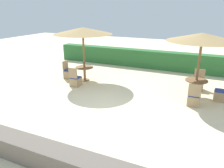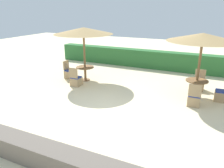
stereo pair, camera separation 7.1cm
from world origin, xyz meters
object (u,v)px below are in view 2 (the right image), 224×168
(parasol_back_right, at_px, (203,37))
(parasol_back_left, at_px, (83,31))
(patio_chair_back_right_east, at_px, (221,95))
(round_table_back_right, at_px, (196,85))
(patio_chair_back_left_south, at_px, (76,81))
(patio_chair_back_right_north, at_px, (199,84))
(patio_chair_back_right_south, at_px, (194,99))
(round_table_back_left, at_px, (85,70))
(patio_chair_back_left_west, at_px, (70,73))

(parasol_back_right, xyz_separation_m, parasol_back_left, (-5.44, -0.02, 0.02))
(parasol_back_right, bearing_deg, parasol_back_left, -179.81)
(patio_chair_back_right_east, bearing_deg, round_table_back_right, 89.19)
(patio_chair_back_right_east, relative_size, parasol_back_left, 0.32)
(round_table_back_right, distance_m, patio_chair_back_right_east, 1.02)
(parasol_back_right, height_order, patio_chair_back_left_south, parasol_back_right)
(patio_chair_back_right_north, distance_m, parasol_back_left, 6.02)
(parasol_back_right, distance_m, patio_chair_back_right_south, 2.44)
(patio_chair_back_right_east, height_order, parasol_back_left, parasol_back_left)
(patio_chair_back_right_north, distance_m, round_table_back_left, 5.58)
(patio_chair_back_right_east, bearing_deg, parasol_back_right, 89.19)
(parasol_back_right, bearing_deg, patio_chair_back_left_west, -179.57)
(patio_chair_back_right_north, relative_size, parasol_back_left, 0.32)
(parasol_back_right, xyz_separation_m, patio_chair_back_left_west, (-6.41, -0.05, -2.24))
(patio_chair_back_right_east, relative_size, patio_chair_back_left_west, 1.00)
(round_table_back_right, height_order, patio_chair_back_right_north, patio_chair_back_right_north)
(patio_chair_back_left_west, bearing_deg, patio_chair_back_right_north, 98.76)
(parasol_back_right, xyz_separation_m, round_table_back_right, (-0.00, 0.00, -1.95))
(patio_chair_back_right_north, bearing_deg, round_table_back_right, 86.72)
(round_table_back_right, relative_size, patio_chair_back_left_south, 0.98)
(patio_chair_back_right_south, relative_size, patio_chair_back_left_south, 1.00)
(round_table_back_right, xyz_separation_m, parasol_back_left, (-5.44, -0.02, 1.98))
(parasol_back_right, distance_m, parasol_back_left, 5.44)
(patio_chair_back_left_south, relative_size, patio_chair_back_left_west, 1.00)
(patio_chair_back_left_west, bearing_deg, parasol_back_right, 90.43)
(patio_chair_back_right_south, relative_size, patio_chair_back_left_west, 1.00)
(parasol_back_left, distance_m, patio_chair_back_left_south, 2.45)
(parasol_back_left, xyz_separation_m, round_table_back_left, (0.00, 0.00, -2.00))
(patio_chair_back_right_east, height_order, patio_chair_back_left_west, same)
(patio_chair_back_right_east, bearing_deg, parasol_back_left, 90.04)
(parasol_back_right, relative_size, round_table_back_left, 3.08)
(patio_chair_back_right_south, bearing_deg, round_table_back_left, 170.25)
(round_table_back_right, height_order, patio_chair_back_left_west, patio_chair_back_left_west)
(patio_chair_back_right_east, xyz_separation_m, round_table_back_left, (-6.42, -0.00, 0.27))
(patio_chair_back_right_north, bearing_deg, patio_chair_back_right_south, 89.19)
(patio_chair_back_right_south, height_order, patio_chair_back_left_south, same)
(parasol_back_right, relative_size, patio_chair_back_right_north, 3.01)
(patio_chair_back_right_east, bearing_deg, patio_chair_back_left_west, 90.27)
(round_table_back_left, bearing_deg, patio_chair_back_left_south, -86.91)
(round_table_back_right, relative_size, patio_chair_back_right_east, 0.98)
(patio_chair_back_right_south, distance_m, parasol_back_left, 5.99)
(round_table_back_right, distance_m, patio_chair_back_right_north, 0.99)
(parasol_back_left, bearing_deg, round_table_back_right, 0.19)
(parasol_back_right, bearing_deg, patio_chair_back_right_south, -88.36)
(round_table_back_right, xyz_separation_m, patio_chair_back_left_west, (-6.41, -0.05, -0.29))
(parasol_back_left, bearing_deg, patio_chair_back_left_south, -86.91)
(patio_chair_back_right_south, relative_size, patio_chair_back_right_east, 1.00)
(parasol_back_left, relative_size, patio_chair_back_left_west, 3.13)
(patio_chair_back_left_south, bearing_deg, parasol_back_right, 10.12)
(patio_chair_back_right_north, bearing_deg, patio_chair_back_right_east, 133.85)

